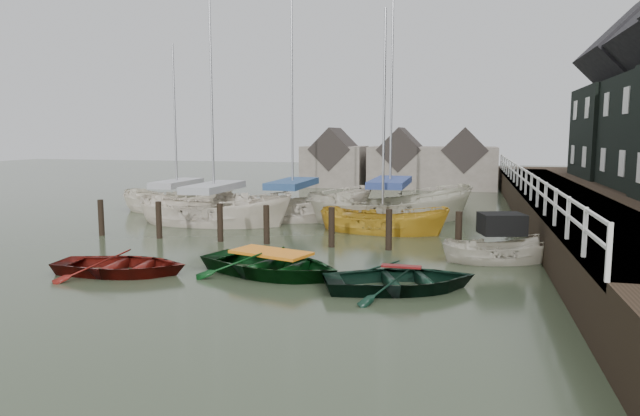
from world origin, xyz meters
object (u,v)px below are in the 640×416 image
(rowboat_green, at_px, (271,275))
(sailboat_a, at_px, (215,223))
(rowboat_dkgreen, at_px, (401,290))
(motorboat, at_px, (501,258))
(sailboat_c, at_px, (382,232))
(sailboat_e, at_px, (178,211))
(rowboat_red, at_px, (122,274))
(sailboat_d, at_px, (390,220))
(sailboat_b, at_px, (293,218))

(rowboat_green, xyz_separation_m, sailboat_a, (-5.40, 7.93, 0.06))
(rowboat_dkgreen, relative_size, sailboat_a, 0.33)
(motorboat, distance_m, sailboat_c, 6.18)
(rowboat_dkgreen, xyz_separation_m, motorboat, (2.62, 3.99, 0.12))
(rowboat_dkgreen, relative_size, sailboat_e, 0.41)
(rowboat_red, distance_m, sailboat_d, 13.20)
(motorboat, xyz_separation_m, sailboat_d, (-4.43, 7.46, -0.07))
(rowboat_red, bearing_deg, sailboat_d, -33.49)
(rowboat_red, relative_size, motorboat, 0.97)
(rowboat_dkgreen, relative_size, sailboat_d, 0.34)
(sailboat_e, bearing_deg, rowboat_green, -134.24)
(motorboat, height_order, sailboat_b, sailboat_b)
(rowboat_dkgreen, bearing_deg, rowboat_red, 70.90)
(rowboat_red, distance_m, rowboat_dkgreen, 7.84)
(sailboat_e, bearing_deg, sailboat_d, -84.09)
(rowboat_dkgreen, xyz_separation_m, sailboat_d, (-1.81, 11.45, 0.06))
(rowboat_green, height_order, sailboat_e, sailboat_e)
(sailboat_c, relative_size, sailboat_e, 1.03)
(rowboat_red, bearing_deg, sailboat_c, -41.50)
(sailboat_e, bearing_deg, rowboat_dkgreen, -125.92)
(rowboat_green, bearing_deg, rowboat_red, 120.31)
(motorboat, height_order, sailboat_d, sailboat_d)
(rowboat_red, distance_m, sailboat_a, 8.97)
(rowboat_red, bearing_deg, sailboat_e, 15.15)
(rowboat_red, distance_m, sailboat_c, 10.66)
(sailboat_e, bearing_deg, sailboat_b, -91.12)
(sailboat_a, distance_m, sailboat_e, 4.61)
(rowboat_red, xyz_separation_m, sailboat_c, (6.14, 8.71, 0.02))
(sailboat_a, bearing_deg, sailboat_c, -91.77)
(motorboat, bearing_deg, sailboat_e, 47.18)
(rowboat_red, distance_m, rowboat_green, 4.24)
(rowboat_green, bearing_deg, rowboat_dkgreen, -82.65)
(rowboat_dkgreen, height_order, sailboat_a, sailboat_a)
(sailboat_b, bearing_deg, rowboat_red, 154.80)
(motorboat, bearing_deg, sailboat_d, 14.69)
(sailboat_b, height_order, sailboat_e, sailboat_b)
(sailboat_b, relative_size, sailboat_d, 0.98)
(motorboat, height_order, sailboat_a, sailboat_a)
(rowboat_red, distance_m, motorboat, 11.30)
(sailboat_a, xyz_separation_m, sailboat_c, (7.41, -0.17, -0.04))
(rowboat_dkgreen, height_order, sailboat_b, sailboat_b)
(motorboat, bearing_deg, rowboat_red, 96.28)
(rowboat_green, bearing_deg, sailboat_a, 51.61)
(sailboat_c, bearing_deg, sailboat_b, 70.25)
(motorboat, bearing_deg, sailboat_c, 28.28)
(rowboat_red, height_order, motorboat, motorboat)
(sailboat_b, distance_m, sailboat_e, 6.41)
(rowboat_green, relative_size, sailboat_a, 0.36)
(sailboat_d, bearing_deg, rowboat_red, 131.36)
(sailboat_a, height_order, sailboat_e, sailboat_a)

